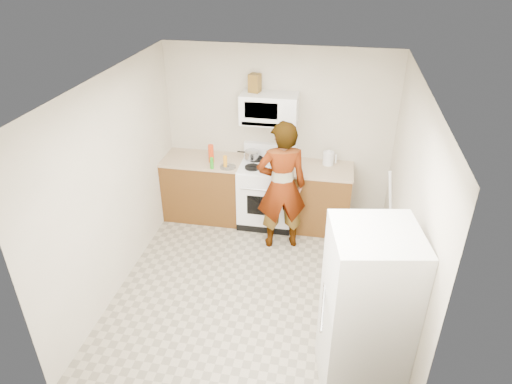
% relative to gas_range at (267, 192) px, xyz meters
% --- Properties ---
extents(floor, '(3.60, 3.60, 0.00)m').
position_rel_gas_range_xyz_m(floor, '(0.10, -1.48, -0.49)').
color(floor, gray).
rests_on(floor, ground).
extents(back_wall, '(3.20, 0.02, 2.50)m').
position_rel_gas_range_xyz_m(back_wall, '(0.10, 0.31, 0.76)').
color(back_wall, beige).
rests_on(back_wall, floor).
extents(right_wall, '(0.02, 3.60, 2.50)m').
position_rel_gas_range_xyz_m(right_wall, '(1.69, -1.48, 0.76)').
color(right_wall, beige).
rests_on(right_wall, floor).
extents(cabinet_left, '(1.12, 0.62, 0.90)m').
position_rel_gas_range_xyz_m(cabinet_left, '(-0.94, 0.01, -0.04)').
color(cabinet_left, '#553A14').
rests_on(cabinet_left, floor).
extents(counter_left, '(1.14, 0.64, 0.03)m').
position_rel_gas_range_xyz_m(counter_left, '(-0.94, 0.01, 0.43)').
color(counter_left, tan).
rests_on(counter_left, cabinet_left).
extents(cabinet_right, '(0.80, 0.62, 0.90)m').
position_rel_gas_range_xyz_m(cabinet_right, '(0.78, 0.01, -0.04)').
color(cabinet_right, '#553A14').
rests_on(cabinet_right, floor).
extents(counter_right, '(0.82, 0.64, 0.03)m').
position_rel_gas_range_xyz_m(counter_right, '(0.78, 0.01, 0.43)').
color(counter_right, tan).
rests_on(counter_right, cabinet_right).
extents(gas_range, '(0.76, 0.65, 1.13)m').
position_rel_gas_range_xyz_m(gas_range, '(0.00, 0.00, 0.00)').
color(gas_range, white).
rests_on(gas_range, floor).
extents(microwave, '(0.76, 0.38, 0.40)m').
position_rel_gas_range_xyz_m(microwave, '(0.00, 0.13, 1.21)').
color(microwave, white).
rests_on(microwave, back_wall).
extents(person, '(0.74, 0.59, 1.79)m').
position_rel_gas_range_xyz_m(person, '(0.28, -0.53, 0.41)').
color(person, tan).
rests_on(person, floor).
extents(fridge, '(0.81, 0.81, 1.70)m').
position_rel_gas_range_xyz_m(fridge, '(1.29, -2.61, 0.36)').
color(fridge, silver).
rests_on(fridge, floor).
extents(kettle, '(0.15, 0.15, 0.18)m').
position_rel_gas_range_xyz_m(kettle, '(0.84, 0.15, 0.54)').
color(kettle, silver).
rests_on(kettle, counter_right).
extents(jug, '(0.17, 0.17, 0.24)m').
position_rel_gas_range_xyz_m(jug, '(-0.21, 0.18, 1.53)').
color(jug, brown).
rests_on(jug, microwave).
extents(saucepan, '(0.22, 0.22, 0.11)m').
position_rel_gas_range_xyz_m(saucepan, '(-0.24, 0.11, 0.52)').
color(saucepan, '#AAA9AD').
rests_on(saucepan, gas_range).
extents(tray, '(0.29, 0.24, 0.05)m').
position_rel_gas_range_xyz_m(tray, '(0.20, -0.15, 0.47)').
color(tray, white).
rests_on(tray, gas_range).
extents(bottle_spray, '(0.10, 0.10, 0.26)m').
position_rel_gas_range_xyz_m(bottle_spray, '(-0.78, -0.07, 0.58)').
color(bottle_spray, red).
rests_on(bottle_spray, counter_left).
extents(bottle_hot_sauce, '(0.06, 0.06, 0.16)m').
position_rel_gas_range_xyz_m(bottle_hot_sauce, '(-0.55, -0.18, 0.53)').
color(bottle_hot_sauce, orange).
rests_on(bottle_hot_sauce, counter_left).
extents(bottle_green_cap, '(0.05, 0.05, 0.16)m').
position_rel_gas_range_xyz_m(bottle_green_cap, '(-0.72, -0.27, 0.53)').
color(bottle_green_cap, '#25991B').
rests_on(bottle_green_cap, counter_left).
extents(pot_lid, '(0.29, 0.29, 0.01)m').
position_rel_gas_range_xyz_m(pot_lid, '(-0.52, -0.19, 0.46)').
color(pot_lid, silver).
rests_on(pot_lid, counter_left).
extents(broom, '(0.26, 0.20, 1.40)m').
position_rel_gas_range_xyz_m(broom, '(1.65, -0.82, 0.23)').
color(broom, silver).
rests_on(broom, floor).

